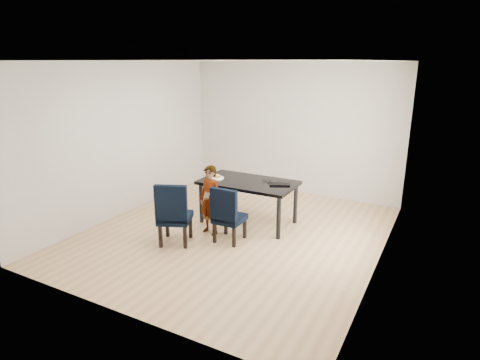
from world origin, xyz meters
The scene contains 14 objects.
floor centered at (0.00, 0.00, -0.01)m, with size 4.50×5.00×0.01m, color tan.
ceiling centered at (0.00, 0.00, 2.71)m, with size 4.50×5.00×0.01m, color white.
wall_back centered at (0.00, 2.50, 1.35)m, with size 4.50×0.01×2.70m, color silver.
wall_front centered at (0.00, -2.50, 1.35)m, with size 4.50×0.01×2.70m, color silver.
wall_left centered at (-2.25, 0.00, 1.35)m, with size 0.01×5.00×2.70m, color silver.
wall_right centered at (2.25, 0.00, 1.35)m, with size 0.01×5.00×2.70m, color white.
dining_table centered at (0.00, 0.50, 0.38)m, with size 1.60×0.90×0.75m, color black.
chair_left centered at (-0.62, -0.73, 0.49)m, with size 0.47×0.49×0.98m, color black.
chair_right centered at (0.08, -0.28, 0.45)m, with size 0.43×0.45×0.89m, color black.
child centered at (-0.34, -0.18, 0.57)m, with size 0.41×0.27×1.13m, color orange.
plate centered at (-0.58, 0.39, 0.76)m, with size 0.28×0.28×0.02m, color white.
sandwich centered at (-0.56, 0.40, 0.80)m, with size 0.15×0.07×0.06m, color gold.
laptop centered at (0.53, 0.59, 0.76)m, with size 0.34×0.22×0.03m, color black.
cable_tangle centered at (0.31, 0.55, 0.75)m, with size 0.14×0.14×0.01m, color black.
Camera 1 is at (2.93, -5.28, 2.69)m, focal length 30.00 mm.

